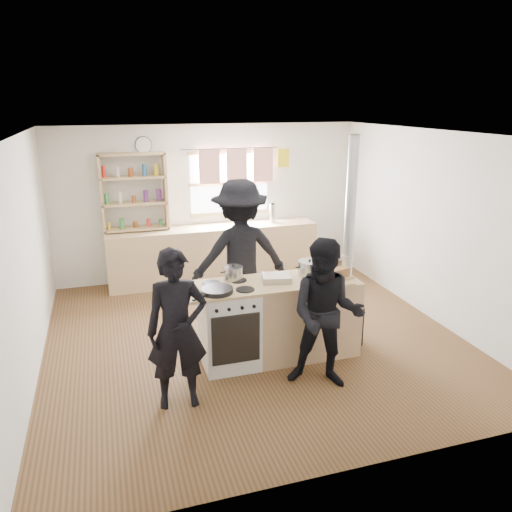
% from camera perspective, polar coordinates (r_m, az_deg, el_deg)
% --- Properties ---
extents(ground, '(5.00, 5.00, 0.01)m').
position_cam_1_polar(ground, '(6.38, -0.32, -9.26)').
color(ground, brown).
rests_on(ground, ground).
extents(back_counter, '(3.40, 0.55, 0.90)m').
position_cam_1_polar(back_counter, '(8.21, -4.82, 0.30)').
color(back_counter, tan).
rests_on(back_counter, ground).
extents(shelving_unit, '(1.00, 0.28, 1.20)m').
position_cam_1_polar(shelving_unit, '(7.93, -13.77, 7.14)').
color(shelving_unit, tan).
rests_on(shelving_unit, back_counter).
extents(thermos, '(0.10, 0.10, 0.31)m').
position_cam_1_polar(thermos, '(8.32, 1.89, 4.89)').
color(thermos, silver).
rests_on(thermos, back_counter).
extents(cooking_island, '(1.97, 0.64, 0.93)m').
position_cam_1_polar(cooking_island, '(5.75, 2.67, -7.21)').
color(cooking_island, white).
rests_on(cooking_island, ground).
extents(skillet_greens, '(0.47, 0.47, 0.05)m').
position_cam_1_polar(skillet_greens, '(5.24, -4.48, -3.91)').
color(skillet_greens, black).
rests_on(skillet_greens, cooking_island).
extents(roast_tray, '(0.36, 0.32, 0.07)m').
position_cam_1_polar(roast_tray, '(5.57, 2.35, -2.46)').
color(roast_tray, silver).
rests_on(roast_tray, cooking_island).
extents(stockpot_stove, '(0.22, 0.22, 0.18)m').
position_cam_1_polar(stockpot_stove, '(5.58, -2.63, -1.97)').
color(stockpot_stove, '#B5B5B7').
rests_on(stockpot_stove, cooking_island).
extents(stockpot_counter, '(0.26, 0.26, 0.20)m').
position_cam_1_polar(stockpot_counter, '(5.73, 6.12, -1.41)').
color(stockpot_counter, '#BBBBBE').
rests_on(stockpot_counter, cooking_island).
extents(bread_board, '(0.32, 0.27, 0.12)m').
position_cam_1_polar(bread_board, '(5.70, 9.50, -2.05)').
color(bread_board, tan).
rests_on(bread_board, cooking_island).
extents(flue_heater, '(0.35, 0.35, 2.50)m').
position_cam_1_polar(flue_heater, '(6.10, 10.21, -4.11)').
color(flue_heater, black).
rests_on(flue_heater, ground).
extents(person_near_left, '(0.60, 0.42, 1.58)m').
position_cam_1_polar(person_near_left, '(4.80, -9.01, -8.33)').
color(person_near_left, black).
rests_on(person_near_left, ground).
extents(person_near_right, '(0.96, 0.88, 1.58)m').
position_cam_1_polar(person_near_right, '(5.11, 8.04, -6.65)').
color(person_near_right, black).
rests_on(person_near_right, ground).
extents(person_far, '(1.25, 0.73, 1.94)m').
position_cam_1_polar(person_far, '(6.35, -1.85, 0.09)').
color(person_far, black).
rests_on(person_far, ground).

